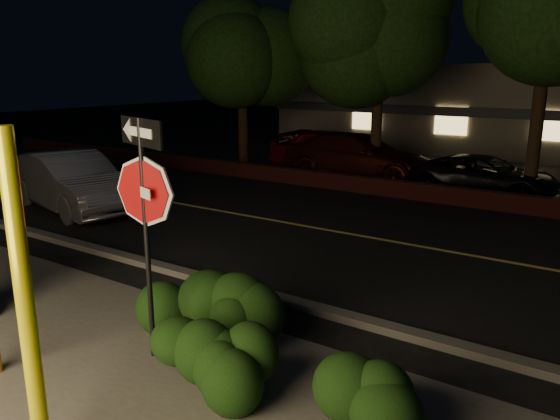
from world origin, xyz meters
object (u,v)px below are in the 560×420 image
object	(u,v)px
yellow_pole_right	(26,308)
parked_car_red	(337,152)
silver_sedan	(72,181)
parked_car_dark	(486,176)
signpost	(144,192)
parked_car_darkred	(358,156)

from	to	relation	value
yellow_pole_right	parked_car_red	size ratio (longest dim) A/B	0.66
yellow_pole_right	silver_sedan	bearing A→B (deg)	142.30
parked_car_dark	parked_car_red	bearing A→B (deg)	85.73
signpost	silver_sedan	distance (m)	8.96
silver_sedan	parked_car_red	xyz separation A→B (m)	(3.48, 8.68, 0.05)
parked_car_red	parked_car_dark	distance (m)	5.42
parked_car_red	parked_car_dark	world-z (taller)	parked_car_red
silver_sedan	parked_car_red	distance (m)	9.35
yellow_pole_right	silver_sedan	size ratio (longest dim) A/B	0.67
silver_sedan	parked_car_dark	size ratio (longest dim) A/B	1.11
silver_sedan	signpost	bearing A→B (deg)	-107.30
yellow_pole_right	parked_car_dark	bearing A→B (deg)	87.76
parked_car_red	yellow_pole_right	bearing A→B (deg)	-169.20
parked_car_darkred	signpost	bearing A→B (deg)	-168.12
signpost	parked_car_dark	distance (m)	12.64
silver_sedan	yellow_pole_right	bearing A→B (deg)	-115.20
parked_car_darkred	parked_car_dark	world-z (taller)	parked_car_darkred
yellow_pole_right	parked_car_dark	distance (m)	14.53
signpost	silver_sedan	size ratio (longest dim) A/B	0.65
signpost	parked_car_dark	world-z (taller)	signpost
yellow_pole_right	parked_car_red	xyz separation A→B (m)	(-4.82, 15.09, -0.78)
signpost	parked_car_darkred	distance (m)	13.33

